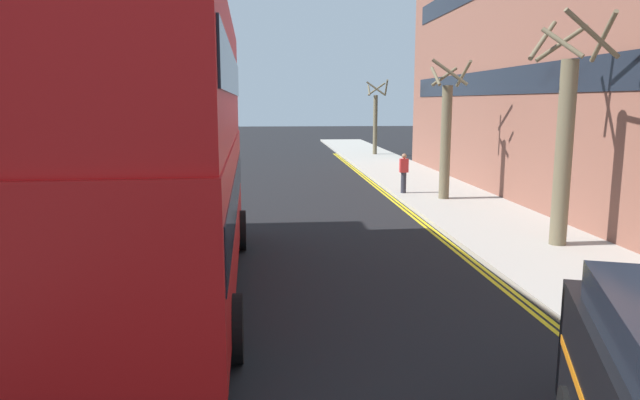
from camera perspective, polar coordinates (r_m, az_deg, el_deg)
sidewalk_right at (r=18.76m, az=17.18°, el=-2.37°), size 4.00×80.00×0.14m
sidewalk_left at (r=18.37m, az=-23.82°, el=-3.02°), size 4.00×80.00×0.14m
kerb_line_outer at (r=16.23m, az=12.93°, el=-4.27°), size 0.10×56.00×0.01m
kerb_line_inner at (r=16.18m, az=12.39°, el=-4.29°), size 0.10×56.00×0.01m
double_decker_bus_away at (r=11.72m, az=-14.57°, el=5.36°), size 3.04×10.87×5.64m
pedestrian_far at (r=23.90m, az=8.26°, el=2.71°), size 0.34×0.22×1.62m
street_tree_near at (r=16.11m, az=22.98°, el=5.37°), size 2.03×2.00×5.86m
street_tree_mid at (r=41.42m, az=5.51°, el=8.05°), size 1.65×1.64×5.21m
street_tree_far at (r=22.65m, az=12.31°, el=6.20°), size 1.52×1.52×5.26m
townhouse_terrace_right at (r=26.20m, az=28.27°, el=13.44°), size 10.08×28.00×12.15m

